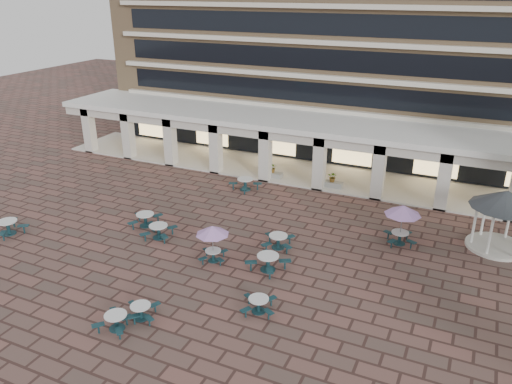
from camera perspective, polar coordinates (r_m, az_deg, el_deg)
ground at (r=27.17m, az=-5.44°, el=-7.92°), size 120.00×120.00×0.00m
retail_arcade at (r=38.46m, az=5.43°, el=6.26°), size 42.00×6.60×4.40m
picnic_table_1 at (r=23.27m, az=-13.03°, el=-13.06°), size 1.85×1.85×0.69m
picnic_table_2 at (r=22.90m, az=-15.69°, el=-13.93°), size 1.71×1.71×0.73m
picnic_table_5 at (r=29.77m, az=-11.07°, el=-4.32°), size 2.06×2.06×0.82m
picnic_table_6 at (r=26.37m, az=-5.01°, el=-4.54°), size 1.79×1.79×2.07m
picnic_table_7 at (r=23.10m, az=0.31°, el=-12.64°), size 1.86×1.86×0.70m
picnic_table_8 at (r=33.13m, az=-26.49°, el=-3.50°), size 2.21×2.21×0.85m
picnic_table_9 at (r=31.37m, az=-12.53°, el=-2.99°), size 2.18×2.18×0.82m
picnic_table_10 at (r=26.08m, az=1.37°, el=-7.91°), size 2.26×2.26×0.86m
picnic_table_11 at (r=29.08m, az=16.44°, el=-2.17°), size 2.07×2.07×2.38m
picnic_table_12 at (r=36.01m, az=-1.24°, el=1.02°), size 2.33×2.33×0.85m
picnic_table_13 at (r=28.19m, az=2.55°, el=-5.53°), size 2.03×2.03×0.79m
gazebo at (r=30.44m, az=26.51°, el=-1.41°), size 3.70×3.70×3.44m
planter_left at (r=38.13m, az=1.92°, el=2.25°), size 1.50×0.66×1.25m
planter_right at (r=36.69m, az=8.74°, el=1.17°), size 1.50×0.64×1.27m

